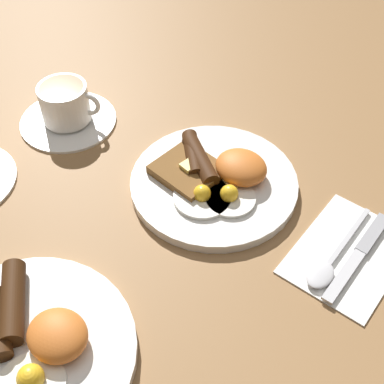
{
  "coord_description": "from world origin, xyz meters",
  "views": [
    {
      "loc": [
        -0.33,
        0.44,
        0.58
      ],
      "look_at": [
        0.0,
        0.05,
        0.03
      ],
      "focal_mm": 50.0,
      "sensor_mm": 36.0,
      "label": 1
    }
  ],
  "objects_px": {
    "breakfast_plate_far": "(24,348)",
    "spoon": "(327,266)",
    "breakfast_plate_near": "(214,179)",
    "knife": "(361,251)",
    "teacup_near": "(66,108)"
  },
  "relations": [
    {
      "from": "breakfast_plate_near",
      "to": "teacup_near",
      "type": "distance_m",
      "value": 0.28
    },
    {
      "from": "spoon",
      "to": "teacup_near",
      "type": "bearing_deg",
      "value": -90.6
    },
    {
      "from": "knife",
      "to": "spoon",
      "type": "relative_size",
      "value": 1.05
    },
    {
      "from": "breakfast_plate_far",
      "to": "spoon",
      "type": "xyz_separation_m",
      "value": [
        -0.21,
        -0.32,
        -0.0
      ]
    },
    {
      "from": "breakfast_plate_far",
      "to": "breakfast_plate_near",
      "type": "bearing_deg",
      "value": -90.27
    },
    {
      "from": "breakfast_plate_far",
      "to": "knife",
      "type": "height_order",
      "value": "breakfast_plate_far"
    },
    {
      "from": "breakfast_plate_near",
      "to": "knife",
      "type": "relative_size",
      "value": 1.43
    },
    {
      "from": "knife",
      "to": "teacup_near",
      "type": "bearing_deg",
      "value": -84.84
    },
    {
      "from": "spoon",
      "to": "breakfast_plate_far",
      "type": "bearing_deg",
      "value": -34.93
    },
    {
      "from": "breakfast_plate_far",
      "to": "spoon",
      "type": "height_order",
      "value": "breakfast_plate_far"
    },
    {
      "from": "breakfast_plate_far",
      "to": "spoon",
      "type": "relative_size",
      "value": 1.6
    },
    {
      "from": "breakfast_plate_near",
      "to": "breakfast_plate_far",
      "type": "relative_size",
      "value": 0.94
    },
    {
      "from": "spoon",
      "to": "knife",
      "type": "bearing_deg",
      "value": 154.31
    },
    {
      "from": "teacup_near",
      "to": "breakfast_plate_far",
      "type": "bearing_deg",
      "value": 131.96
    },
    {
      "from": "teacup_near",
      "to": "spoon",
      "type": "bearing_deg",
      "value": -178.31
    }
  ]
}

